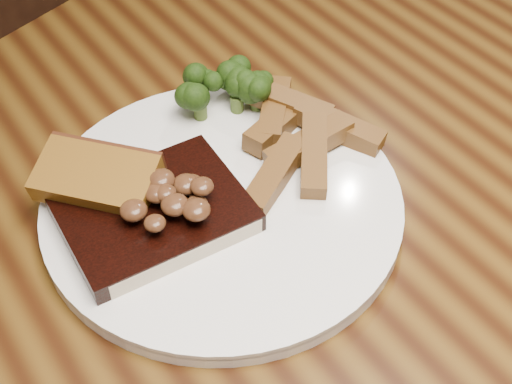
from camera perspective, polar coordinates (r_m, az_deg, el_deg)
dining_table at (r=0.69m, az=0.85°, el=-6.96°), size 1.60×0.90×0.75m
chair_far at (r=1.21m, az=-13.03°, el=6.83°), size 0.50×0.50×0.85m
plate at (r=0.62m, az=-2.69°, el=-1.02°), size 0.33×0.33×0.01m
steak at (r=0.60m, az=-8.13°, el=-1.77°), size 0.16×0.12×0.02m
steak_bone at (r=0.57m, az=-5.61°, el=-5.14°), size 0.13×0.02×0.02m
mushroom_pile at (r=0.58m, az=-7.21°, el=-0.15°), size 0.06×0.06×0.03m
garlic_bread at (r=0.62m, az=-12.36°, el=-0.16°), size 0.11×0.11×0.02m
potato_wedges at (r=0.65m, az=2.74°, el=3.75°), size 0.11×0.11×0.02m
broccoli_cluster at (r=0.68m, az=-1.80°, el=7.33°), size 0.07×0.07×0.04m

